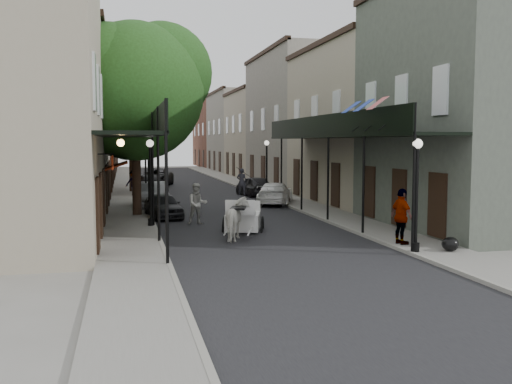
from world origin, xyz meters
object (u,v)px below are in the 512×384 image
carriage (244,206)px  car_left_near (163,205)px  tree_near (143,86)px  horse (238,219)px  pedestrian_sidewalk_right (402,217)px  car_left_far (156,177)px  lamppost_right_far (267,167)px  car_left_mid (153,195)px  lamppost_right_near (416,193)px  pedestrian_walking (197,204)px  lamppost_left (151,181)px  car_right_near (275,193)px  tree_far (136,113)px  car_right_far (254,186)px  pedestrian_sidewalk_left (134,182)px

carriage → car_left_near: bearing=139.9°
tree_near → horse: tree_near is taller
tree_near → pedestrian_sidewalk_right: tree_near is taller
car_left_far → lamppost_right_far: bearing=-48.9°
tree_near → car_left_mid: tree_near is taller
lamppost_right_near → horse: lamppost_right_near is taller
lamppost_right_near → horse: 6.73m
horse → pedestrian_walking: pedestrian_walking is taller
lamppost_right_near → car_left_mid: lamppost_right_near is taller
lamppost_left → car_right_near: (7.70, 8.00, -1.39)m
lamppost_right_near → car_right_near: size_ratio=0.82×
horse → pedestrian_sidewalk_right: pedestrian_sidewalk_right is taller
lamppost_right_near → pedestrian_sidewalk_right: lamppost_right_near is taller
tree_far → lamppost_right_far: 11.05m
pedestrian_walking → car_left_far: size_ratio=0.34×
lamppost_right_near → pedestrian_sidewalk_right: bearing=81.7°
pedestrian_sidewalk_right → lamppost_left: bearing=44.0°
car_left_near → car_right_far: (6.95, 10.20, 0.08)m
pedestrian_sidewalk_left → car_left_near: 11.52m
lamppost_right_near → car_left_mid: (-7.70, 16.00, -1.33)m
tree_near → car_left_mid: (0.60, 3.82, -5.77)m
lamppost_left → horse: bearing=-51.1°
pedestrian_sidewalk_left → horse: bearing=104.7°
car_left_far → tree_far: bearing=-94.8°
tree_near → lamppost_left: (0.10, -4.18, -4.44)m
pedestrian_sidewalk_right → lamppost_right_far: bearing=-7.0°
pedestrian_sidewalk_left → car_right_near: (8.15, -6.73, -0.33)m
lamppost_right_far → horse: (-5.12, -15.82, -1.25)m
tree_near → car_right_near: (7.80, 3.82, -5.83)m
carriage → car_left_near: (-3.05, 4.69, -0.43)m
lamppost_left → car_left_near: lamppost_left is taller
car_left_mid → car_right_near: size_ratio=0.96×
pedestrian_sidewalk_right → car_right_far: (-0.70, 20.12, -0.41)m
car_right_far → pedestrian_sidewalk_left: bearing=-16.7°
tree_far → car_left_far: tree_far is taller
lamppost_right_far → carriage: size_ratio=1.38×
horse → lamppost_left: bearing=-34.3°
car_right_near → carriage: bearing=88.7°
lamppost_right_far → car_left_near: (-7.45, -8.73, -1.43)m
carriage → horse: bearing=-90.0°
tree_far → lamppost_left: bearing=-89.5°
lamppost_left → car_right_far: 15.57m
lamppost_right_near → car_left_far: lamppost_right_near is taller
car_left_far → car_right_far: car_left_far is taller
horse → pedestrian_sidewalk_left: bearing=-62.4°
car_left_mid → car_right_near: (7.20, 0.00, -0.06)m
pedestrian_sidewalk_right → pedestrian_walking: bearing=33.2°
lamppost_left → lamppost_right_far: size_ratio=1.00×
tree_far → lamppost_right_far: bearing=-36.5°
lamppost_right_far → car_left_mid: 8.78m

